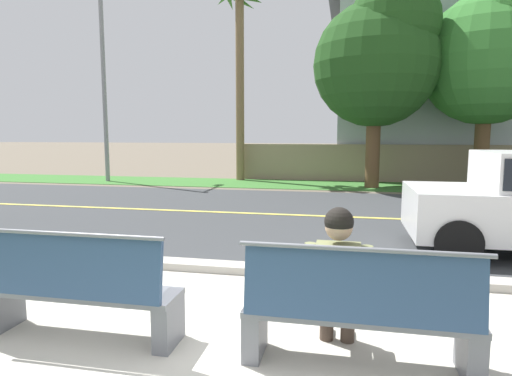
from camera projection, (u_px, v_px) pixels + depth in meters
The scene contains 15 objects.
ground_plane at pixel (303, 205), 11.13m from camera, with size 140.00×140.00×0.00m, color #665B4C.
sidewalk_pavement at pixel (215, 344), 3.75m from camera, with size 44.00×3.60×0.01m, color beige.
curb_edge at pixel (259, 270), 5.63m from camera, with size 44.00×0.30×0.11m, color #ADA89E.
street_asphalt at pixel (296, 215), 9.67m from camera, with size 52.00×8.00×0.01m, color #383A3D.
road_centre_line at pixel (296, 215), 9.67m from camera, with size 48.00×0.14×0.01m, color #E0CC4C.
far_verge_grass at pixel (315, 185), 15.37m from camera, with size 48.00×2.80×0.02m, color #38702D.
bench_left at pixel (77, 291), 3.77m from camera, with size 1.77×0.48×1.01m.
bench_right at pixel (359, 314), 3.29m from camera, with size 1.77×0.48×1.01m.
seated_person_olive at pixel (338, 277), 3.46m from camera, with size 0.52×0.68×1.25m.
streetlamp at pixel (106, 60), 16.18m from camera, with size 0.24×2.10×7.97m.
shade_tree_far_left at pixel (380, 55), 14.00m from camera, with size 4.03×4.03×6.65m.
shade_tree_left at pixel (493, 49), 13.92m from camera, with size 4.18×4.18×6.89m.
palm_tree_short at pixel (240, 17), 16.28m from camera, with size 2.09×1.98×7.63m.
garden_wall at pixel (414, 163), 16.20m from camera, with size 13.00×0.36×1.40m, color gray.
house_across_street at pixel (488, 83), 18.25m from camera, with size 13.18×6.91×7.73m.
Camera 1 is at (1.07, -3.00, 1.81)m, focal length 30.59 mm.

